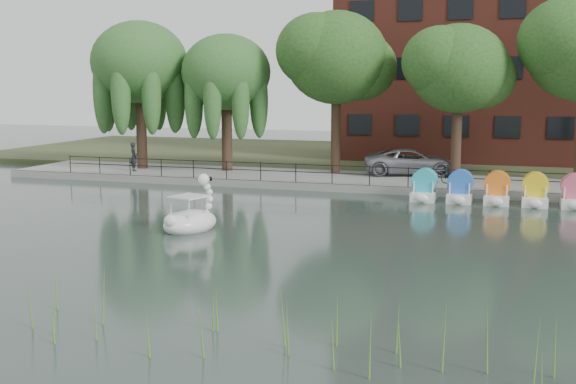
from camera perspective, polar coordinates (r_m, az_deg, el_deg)
The scene contains 16 objects.
ground_plane at distance 25.72m, azimuth -3.77°, elevation -4.09°, with size 120.00×120.00×0.00m, color #3D4948.
promenade at distance 40.77m, azimuth 4.44°, elevation 0.91°, with size 40.00×6.00×0.40m, color gray.
kerb at distance 37.93m, azimuth 3.42°, elevation 0.34°, with size 40.00×0.25×0.40m, color gray.
land_strip at distance 54.41m, azimuth 7.82°, elevation 2.76°, with size 60.00×22.00×0.36m, color #47512D.
railing at distance 38.00m, azimuth 3.51°, elevation 1.79°, with size 32.00×0.05×1.00m.
apartment_building at distance 53.49m, azimuth 15.60°, elevation 12.28°, with size 20.00×10.07×18.00m.
willow_left at distance 45.62m, azimuth -11.66°, elevation 9.98°, with size 5.88×5.88×9.01m.
willow_mid at distance 43.67m, azimuth -4.91°, elevation 9.37°, with size 5.32×5.32×8.15m.
broadleaf_center at distance 42.61m, azimuth 3.84°, elevation 10.50°, with size 6.00×6.00×9.25m.
broadleaf_right at distance 40.98m, azimuth 13.34°, elevation 9.42°, with size 5.40×5.40×8.32m.
minivan at distance 42.13m, azimuth 9.73°, elevation 2.51°, with size 6.17×2.84×1.72m, color gray.
bicycle at distance 39.01m, azimuth 11.62°, elevation 1.45°, with size 1.72×0.60×1.00m, color gray.
pedestrian at distance 44.31m, azimuth -12.09°, elevation 2.91°, with size 0.71×0.48×1.98m, color black.
swan_boat at distance 28.18m, azimuth -7.68°, elevation -2.06°, with size 2.23×2.85×2.12m.
pedal_boat_row at distance 35.39m, azimuth 17.56°, elevation 0.02°, with size 9.65×1.70×1.40m.
reed_bank at distance 16.40m, azimuth -9.45°, elevation -9.43°, with size 24.00×2.40×1.20m.
Camera 1 is at (9.19, -23.35, 5.64)m, focal length 45.00 mm.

